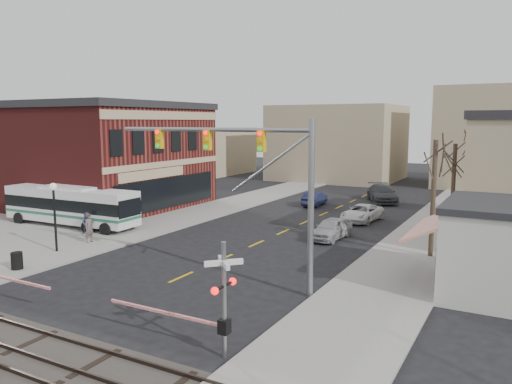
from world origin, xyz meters
TOP-DOWN VIEW (x-y plane):
  - ground at (0.00, 0.00)m, footprint 160.00×160.00m
  - sidewalk_west at (-9.50, 20.00)m, footprint 5.00×60.00m
  - sidewalk_east at (9.50, 20.00)m, footprint 5.00×60.00m
  - brick_building at (-26.98, 16.00)m, footprint 30.40×15.40m
  - tree_east_a at (10.50, 12.00)m, footprint 0.28×0.28m
  - tree_east_b at (10.80, 18.00)m, footprint 0.28×0.28m
  - tree_east_c at (11.00, 26.00)m, footprint 0.28×0.28m
  - transit_bus at (-14.80, 7.94)m, footprint 11.50×2.91m
  - traffic_signal_mast at (3.87, 2.61)m, footprint 10.94×0.30m
  - rr_crossing_east at (6.20, -4.31)m, footprint 5.60×1.36m
  - street_lamp at (-9.51, 2.21)m, footprint 0.44×0.44m
  - trash_bin at (-8.28, -1.34)m, footprint 0.60×0.60m
  - car_a at (3.75, 13.63)m, footprint 2.00×4.31m
  - car_b at (-2.37, 25.82)m, footprint 1.74×4.14m
  - car_c at (3.78, 20.62)m, footprint 2.60×4.92m
  - car_d at (2.67, 31.02)m, footprint 4.54×6.20m
  - pedestrian_near at (-9.49, 4.79)m, footprint 0.46×0.70m
  - pedestrian_far at (-11.50, 6.43)m, footprint 0.94×0.91m

SIDE VIEW (x-z plane):
  - ground at x=0.00m, z-range 0.00..0.00m
  - sidewalk_west at x=-9.50m, z-range 0.00..0.12m
  - sidewalk_east at x=9.50m, z-range 0.00..0.12m
  - trash_bin at x=-8.28m, z-range 0.12..1.02m
  - car_c at x=3.78m, z-range 0.00..1.32m
  - car_b at x=-2.37m, z-range 0.00..1.33m
  - car_a at x=3.75m, z-range 0.00..1.43m
  - car_d at x=2.67m, z-range 0.00..1.67m
  - pedestrian_far at x=-11.50m, z-range 0.12..1.65m
  - pedestrian_near at x=-9.49m, z-range 0.12..2.03m
  - transit_bus at x=-14.80m, z-range 0.20..3.14m
  - rr_crossing_east at x=6.20m, z-range -0.03..3.97m
  - street_lamp at x=-9.51m, z-range 1.03..5.18m
  - tree_east_b at x=10.80m, z-range 0.12..6.42m
  - tree_east_a at x=10.50m, z-range 0.12..6.87m
  - tree_east_c at x=11.00m, z-range 0.12..7.32m
  - brick_building at x=-26.98m, z-range 0.01..9.61m
  - traffic_signal_mast at x=3.87m, z-range 1.79..9.79m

